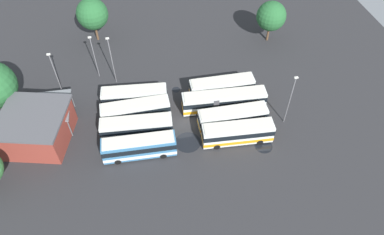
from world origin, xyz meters
name	(u,v)px	position (x,y,z in m)	size (l,w,h in m)	color
ground_plane	(184,122)	(0.00, 0.00, 0.00)	(92.19, 92.19, 0.00)	#28282B
bus_row0_slot0	(139,147)	(-7.54, -4.98, 1.85)	(10.82, 3.09, 3.50)	teal
bus_row0_slot1	(137,127)	(-7.48, -1.19, 1.85)	(11.04, 3.51, 3.50)	silver
bus_row0_slot2	(136,111)	(-7.26, 2.27, 1.85)	(10.82, 2.60, 3.50)	silver
bus_row0_slot3	(135,96)	(-7.08, 5.52, 1.85)	(10.82, 3.69, 3.50)	silver
bus_row1_slot0	(238,133)	(7.19, -5.46, 1.85)	(10.88, 3.35, 3.50)	silver
bus_row1_slot1	(233,117)	(7.34, -2.28, 1.85)	(10.83, 2.75, 3.50)	silver
bus_row1_slot2	(224,101)	(6.96, 1.52, 1.85)	(13.78, 3.55, 3.50)	silver
bus_row1_slot3	(222,87)	(7.50, 4.64, 1.85)	(10.87, 2.77, 3.50)	silver
depot_building	(36,128)	(-22.11, 1.18, 2.68)	(11.65, 11.68, 5.31)	maroon
maintenance_shelter	(38,109)	(-21.78, 4.25, 3.57)	(9.90, 7.36, 3.74)	slate
lamp_post_near_entrance	(56,75)	(-18.84, 9.66, 5.13)	(0.56, 0.28, 9.41)	slate
lamp_post_far_corner	(290,99)	(15.74, -3.32, 5.20)	(0.56, 0.28, 9.55)	slate
lamp_post_by_building	(94,55)	(-12.78, 14.01, 4.68)	(0.56, 0.28, 8.53)	slate
lamp_post_mid_lot	(112,59)	(-9.87, 11.80, 5.15)	(0.56, 0.28, 9.45)	slate
tree_northeast	(92,14)	(-12.53, 25.27, 5.78)	(5.99, 5.99, 8.79)	brown
tree_west_edge	(271,16)	(20.63, 17.94, 5.44)	(5.64, 5.64, 8.27)	brown
puddle_back_corner	(188,142)	(-0.20, -4.24, 0.00)	(3.98, 3.98, 0.01)	black
puddle_between_rows	(111,95)	(-11.03, 8.66, 0.00)	(1.84, 1.84, 0.01)	black
puddle_centre_drain	(176,90)	(0.15, 7.57, 0.00)	(1.43, 1.43, 0.01)	black
puddle_front_lane	(264,146)	(10.88, -7.38, 0.00)	(2.73, 2.73, 0.01)	black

